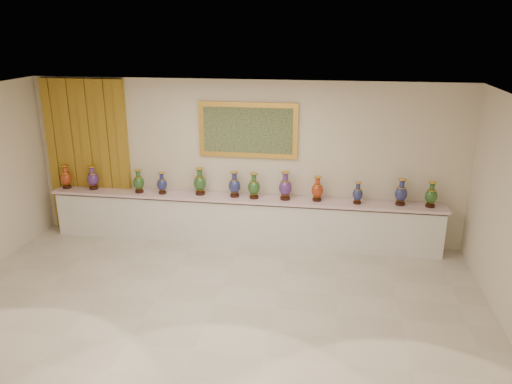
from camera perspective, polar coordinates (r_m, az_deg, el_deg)
ground at (r=7.54m, az=-4.77°, el=-12.63°), size 8.00×8.00×0.00m
room at (r=9.91m, az=-16.04°, el=4.36°), size 8.00×8.00×8.00m
counter at (r=9.34m, az=-1.58°, el=-3.24°), size 7.28×0.48×0.90m
vase_0 at (r=10.29m, az=-20.89°, el=1.51°), size 0.25×0.25×0.46m
vase_1 at (r=10.05m, az=-18.14°, el=1.45°), size 0.25×0.25×0.46m
vase_2 at (r=9.62m, az=-13.26°, el=1.09°), size 0.22×0.22×0.44m
vase_3 at (r=9.46m, az=-10.69°, el=0.90°), size 0.22×0.22×0.41m
vase_4 at (r=9.30m, az=-6.42°, el=1.07°), size 0.28×0.28×0.51m
vase_5 at (r=9.13m, az=-2.47°, el=0.74°), size 0.25×0.25×0.47m
vase_6 at (r=9.04m, az=-0.23°, el=0.57°), size 0.23×0.23×0.47m
vase_7 at (r=8.98m, az=3.37°, el=0.55°), size 0.28×0.28×0.52m
vase_8 at (r=8.97m, az=7.02°, el=0.24°), size 0.25×0.25×0.45m
vase_9 at (r=8.96m, az=11.54°, el=-0.22°), size 0.24×0.24×0.39m
vase_10 at (r=9.06m, az=16.24°, el=-0.15°), size 0.27×0.27×0.47m
vase_11 at (r=9.12m, az=19.39°, el=-0.41°), size 0.27×0.27×0.45m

